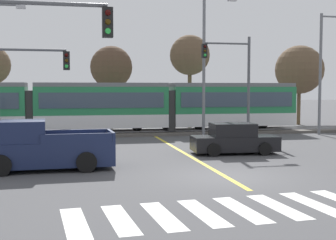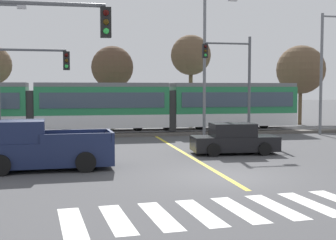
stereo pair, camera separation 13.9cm
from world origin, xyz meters
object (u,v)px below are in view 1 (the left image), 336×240
(pickup_truck, at_px, (41,149))
(traffic_light_mid_left, at_px, (13,79))
(sedan_crossing, at_px, (234,140))
(bare_tree_east, at_px, (190,56))
(light_rail_tram, at_px, (102,105))
(traffic_light_far_right, at_px, (234,72))
(street_lamp_east, at_px, (323,66))
(bare_tree_west, at_px, (111,67))
(street_lamp_west, at_px, (0,63))
(street_lamp_centre, at_px, (207,57))
(bare_tree_far_east, at_px, (299,70))
(traffic_light_near_left, at_px, (30,59))

(pickup_truck, distance_m, traffic_light_mid_left, 5.44)
(sedan_crossing, distance_m, traffic_light_mid_left, 11.10)
(pickup_truck, height_order, bare_tree_east, bare_tree_east)
(light_rail_tram, height_order, pickup_truck, light_rail_tram)
(light_rail_tram, bearing_deg, traffic_light_far_right, -25.68)
(street_lamp_east, distance_m, bare_tree_west, 16.19)
(street_lamp_west, xyz_separation_m, street_lamp_centre, (12.98, -0.49, 0.50))
(traffic_light_mid_left, xyz_separation_m, bare_tree_east, (12.23, 13.75, 2.17))
(street_lamp_west, distance_m, bare_tree_far_east, 25.33)
(light_rail_tram, xyz_separation_m, pickup_truck, (-3.27, -13.64, -1.20))
(bare_tree_east, bearing_deg, street_lamp_centre, -95.95)
(pickup_truck, relative_size, bare_tree_far_east, 0.78)
(traffic_light_mid_left, distance_m, street_lamp_east, 20.86)
(traffic_light_mid_left, bearing_deg, bare_tree_far_east, 33.29)
(pickup_truck, xyz_separation_m, traffic_light_far_right, (11.50, 9.68, 3.42))
(traffic_light_near_left, xyz_separation_m, street_lamp_west, (-3.04, 15.83, 0.67))
(street_lamp_east, distance_m, bare_tree_far_east, 8.86)
(light_rail_tram, height_order, bare_tree_east, bare_tree_east)
(traffic_light_near_left, distance_m, street_lamp_west, 16.13)
(traffic_light_far_right, distance_m, street_lamp_east, 6.95)
(bare_tree_east, bearing_deg, bare_tree_west, 172.99)
(light_rail_tram, height_order, traffic_light_far_right, traffic_light_far_right)
(traffic_light_mid_left, height_order, bare_tree_east, bare_tree_east)
(traffic_light_mid_left, xyz_separation_m, street_lamp_west, (-1.54, 6.72, 1.07))
(street_lamp_west, xyz_separation_m, street_lamp_east, (21.40, -0.42, -0.02))
(street_lamp_centre, xyz_separation_m, bare_tree_east, (0.78, 7.53, 0.60))
(sedan_crossing, xyz_separation_m, bare_tree_west, (-4.66, 16.08, 4.20))
(pickup_truck, xyz_separation_m, traffic_light_mid_left, (-1.49, 4.38, 2.86))
(traffic_light_far_right, distance_m, street_lamp_centre, 2.07)
(bare_tree_east, bearing_deg, traffic_light_near_left, -115.13)
(street_lamp_west, bearing_deg, traffic_light_near_left, -79.12)
(bare_tree_west, bearing_deg, light_rail_tram, -102.34)
(traffic_light_near_left, bearing_deg, bare_tree_west, 79.43)
(traffic_light_mid_left, bearing_deg, traffic_light_near_left, -80.60)
(traffic_light_near_left, xyz_separation_m, street_lamp_east, (18.35, 15.40, 0.66))
(traffic_light_far_right, relative_size, bare_tree_far_east, 0.94)
(traffic_light_near_left, height_order, bare_tree_east, bare_tree_east)
(light_rail_tram, relative_size, bare_tree_east, 3.70)
(bare_tree_east, bearing_deg, traffic_light_far_right, -84.83)
(sedan_crossing, xyz_separation_m, bare_tree_far_east, (11.91, 16.32, 4.15))
(traffic_light_mid_left, relative_size, street_lamp_west, 0.66)
(bare_tree_west, xyz_separation_m, bare_tree_east, (6.31, -0.78, 0.98))
(sedan_crossing, relative_size, street_lamp_west, 0.51)
(traffic_light_far_right, bearing_deg, traffic_light_near_left, -128.57)
(sedan_crossing, relative_size, street_lamp_centre, 0.46)
(traffic_light_mid_left, relative_size, street_lamp_east, 0.67)
(bare_tree_far_east, bearing_deg, light_rail_tram, -162.74)
(light_rail_tram, relative_size, sedan_crossing, 6.52)
(light_rail_tram, xyz_separation_m, bare_tree_west, (1.15, 5.27, 2.85))
(traffic_light_far_right, xyz_separation_m, bare_tree_east, (-0.76, 8.45, 1.61))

